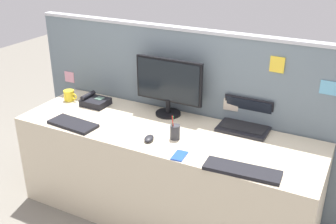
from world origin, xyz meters
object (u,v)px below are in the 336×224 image
computer_mouse_right_hand (149,138)px  pen_cup (175,132)px  keyboard_main (242,170)px  coffee_mug (69,95)px  desktop_monitor (169,84)px  laptop (246,121)px  cell_phone_blue_case (179,156)px  desk_phone (95,101)px  keyboard_spare (73,124)px

computer_mouse_right_hand → pen_cup: pen_cup is taller
keyboard_main → coffee_mug: coffee_mug is taller
desktop_monitor → coffee_mug: desktop_monitor is taller
laptop → cell_phone_blue_case: size_ratio=2.81×
cell_phone_blue_case → coffee_mug: size_ratio=1.01×
laptop → computer_mouse_right_hand: laptop is taller
laptop → keyboard_main: size_ratio=0.78×
desktop_monitor → laptop: (0.59, 0.05, -0.20)m
desktop_monitor → desk_phone: bearing=-169.1°
desktop_monitor → keyboard_spare: 0.76m
laptop → keyboard_main: laptop is taller
computer_mouse_right_hand → coffee_mug: coffee_mug is taller
keyboard_main → laptop: bearing=101.6°
keyboard_spare → pen_cup: bearing=16.6°
cell_phone_blue_case → desk_phone: bearing=152.0°
desktop_monitor → computer_mouse_right_hand: bearing=-79.5°
keyboard_spare → pen_cup: (0.75, 0.16, 0.04)m
keyboard_spare → pen_cup: 0.76m
laptop → desk_phone: laptop is taller
cell_phone_blue_case → desktop_monitor: bearing=119.0°
desk_phone → desktop_monitor: bearing=10.9°
desk_phone → keyboard_main: bearing=-16.6°
keyboard_main → coffee_mug: bearing=162.1°
keyboard_spare → desktop_monitor: bearing=48.1°
laptop → keyboard_main: (0.16, -0.58, -0.04)m
keyboard_main → keyboard_spare: 1.28m
laptop → computer_mouse_right_hand: size_ratio=3.51×
desk_phone → pen_cup: 0.86m
keyboard_main → desktop_monitor: bearing=141.0°
computer_mouse_right_hand → keyboard_main: bearing=-20.6°
keyboard_main → pen_cup: size_ratio=2.57×
desk_phone → keyboard_spare: bearing=-77.1°
desktop_monitor → keyboard_spare: size_ratio=1.46×
pen_cup → cell_phone_blue_case: bearing=-56.4°
keyboard_main → pen_cup: pen_cup is taller
laptop → desk_phone: (-1.20, -0.17, -0.02)m
cell_phone_blue_case → coffee_mug: bearing=157.2°
computer_mouse_right_hand → coffee_mug: 0.99m
desktop_monitor → coffee_mug: bearing=-171.0°
keyboard_spare → cell_phone_blue_case: keyboard_spare is taller
desktop_monitor → pen_cup: 0.45m
computer_mouse_right_hand → pen_cup: 0.18m
desktop_monitor → laptop: 0.63m
keyboard_main → coffee_mug: size_ratio=3.64×
desk_phone → keyboard_spare: desk_phone is taller
laptop → cell_phone_blue_case: (-0.24, -0.59, -0.05)m
laptop → keyboard_spare: size_ratio=0.96×
keyboard_spare → coffee_mug: 0.49m
desk_phone → computer_mouse_right_hand: size_ratio=2.04×
keyboard_main → cell_phone_blue_case: keyboard_main is taller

